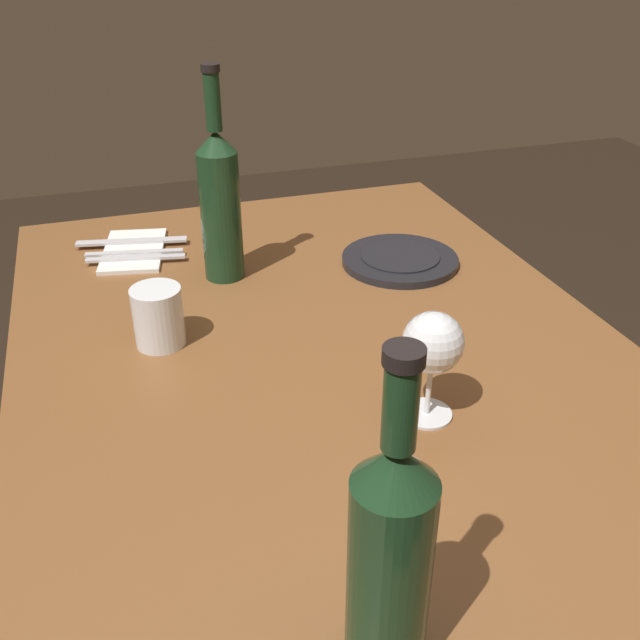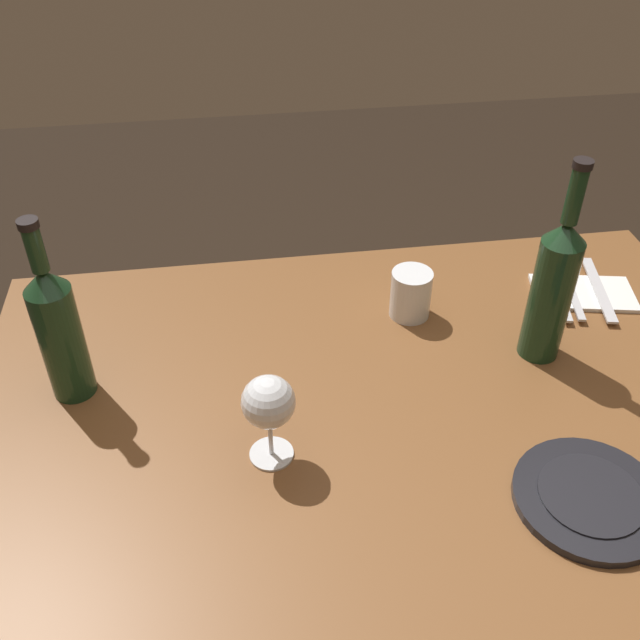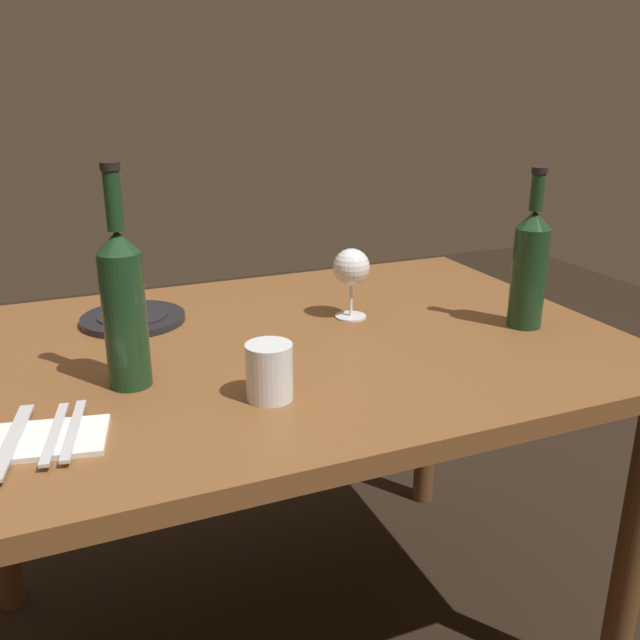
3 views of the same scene
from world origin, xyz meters
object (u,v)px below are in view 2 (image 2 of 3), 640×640
object	(u,v)px
folded_napkin	(583,293)
table_knife	(599,289)
wine_bottle	(59,330)
wine_glass_left	(268,404)
wine_bottle_second	(553,286)
fork_outer	(559,293)
water_tumbler	(411,296)
fork_inner	(571,291)
dinner_plate	(590,498)

from	to	relation	value
folded_napkin	table_knife	world-z (taller)	table_knife
wine_bottle	folded_napkin	xyz separation A→B (m)	(0.94, 0.13, -0.12)
folded_napkin	wine_glass_left	bearing A→B (deg)	-153.50
wine_bottle	wine_bottle_second	size ratio (longest dim) A/B	0.88
fork_outer	table_knife	world-z (taller)	same
wine_bottle	wine_glass_left	bearing A→B (deg)	-31.22
water_tumbler	fork_inner	xyz separation A→B (m)	(0.32, 0.01, -0.03)
wine_glass_left	folded_napkin	size ratio (longest dim) A/B	0.72
dinner_plate	fork_outer	bearing A→B (deg)	72.08
folded_napkin	table_knife	bearing A→B (deg)	-0.00
wine_glass_left	dinner_plate	distance (m)	0.47
wine_bottle_second	dinner_plate	bearing A→B (deg)	-98.83
water_tumbler	fork_outer	distance (m)	0.30
fork_outer	wine_bottle	bearing A→B (deg)	-171.69
wine_bottle	water_tumbler	size ratio (longest dim) A/B	3.50
wine_bottle	dinner_plate	size ratio (longest dim) A/B	1.50
dinner_plate	folded_napkin	bearing A→B (deg)	66.66
dinner_plate	table_knife	world-z (taller)	dinner_plate
water_tumbler	fork_outer	bearing A→B (deg)	1.84
water_tumbler	fork_inner	bearing A→B (deg)	1.70
wine_bottle_second	table_knife	size ratio (longest dim) A/B	1.73
wine_bottle_second	water_tumbler	bearing A→B (deg)	145.00
wine_glass_left	wine_bottle_second	bearing A→B (deg)	19.28
wine_bottle_second	table_knife	distance (m)	0.27
wine_bottle	fork_outer	size ratio (longest dim) A/B	1.79
wine_bottle_second	fork_outer	bearing A→B (deg)	55.54
fork_outer	table_knife	distance (m)	0.08
wine_bottle	fork_inner	world-z (taller)	wine_bottle
dinner_plate	water_tumbler	bearing A→B (deg)	107.91
wine_bottle_second	fork_inner	world-z (taller)	wine_bottle_second
table_knife	fork_outer	bearing A→B (deg)	180.00
fork_inner	folded_napkin	bearing A→B (deg)	0.00
folded_napkin	dinner_plate	bearing A→B (deg)	-113.34
fork_outer	water_tumbler	bearing A→B (deg)	-178.16
wine_bottle	table_knife	distance (m)	0.98
wine_bottle_second	folded_napkin	distance (m)	0.25
wine_bottle_second	folded_napkin	xyz separation A→B (m)	(0.15, 0.15, -0.14)
wine_bottle_second	fork_outer	xyz separation A→B (m)	(0.10, 0.15, -0.13)
water_tumbler	wine_glass_left	bearing A→B (deg)	-133.03
water_tumbler	table_knife	distance (m)	0.38
wine_glass_left	dinner_plate	world-z (taller)	wine_glass_left
fork_inner	fork_outer	xyz separation A→B (m)	(-0.02, 0.00, 0.00)
wine_glass_left	water_tumbler	size ratio (longest dim) A/B	1.63
dinner_plate	fork_outer	world-z (taller)	dinner_plate
wine_bottle_second	dinner_plate	xyz separation A→B (m)	(-0.05, -0.32, -0.13)
folded_napkin	table_knife	distance (m)	0.03
wine_bottle	fork_outer	distance (m)	0.90
wine_glass_left	water_tumbler	distance (m)	0.42
water_tumbler	dinner_plate	bearing A→B (deg)	-72.09
wine_bottle	fork_inner	xyz separation A→B (m)	(0.91, 0.13, -0.12)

